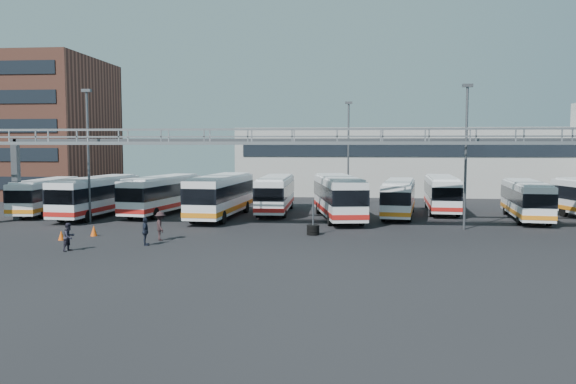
# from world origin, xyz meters

# --- Properties ---
(ground) EXTENTS (140.00, 140.00, 0.00)m
(ground) POSITION_xyz_m (0.00, 0.00, 0.00)
(ground) COLOR black
(ground) RESTS_ON ground
(gantry) EXTENTS (51.40, 5.15, 7.10)m
(gantry) POSITION_xyz_m (0.00, 5.87, 5.51)
(gantry) COLOR gray
(gantry) RESTS_ON ground
(apartment_building) EXTENTS (18.00, 15.00, 16.00)m
(apartment_building) POSITION_xyz_m (-34.00, 30.00, 8.00)
(apartment_building) COLOR brown
(apartment_building) RESTS_ON ground
(warehouse) EXTENTS (42.00, 14.00, 8.00)m
(warehouse) POSITION_xyz_m (12.00, 38.00, 4.00)
(warehouse) COLOR #9E9E99
(warehouse) RESTS_ON ground
(light_pole_left) EXTENTS (0.70, 0.35, 10.21)m
(light_pole_left) POSITION_xyz_m (-16.00, 8.00, 5.73)
(light_pole_left) COLOR #4C4F54
(light_pole_left) RESTS_ON ground
(light_pole_mid) EXTENTS (0.70, 0.35, 10.21)m
(light_pole_mid) POSITION_xyz_m (12.00, 7.00, 5.73)
(light_pole_mid) COLOR #4C4F54
(light_pole_mid) RESTS_ON ground
(light_pole_back) EXTENTS (0.70, 0.35, 10.21)m
(light_pole_back) POSITION_xyz_m (4.00, 22.00, 5.73)
(light_pole_back) COLOR #4C4F54
(light_pole_back) RESTS_ON ground
(bus_0) EXTENTS (3.01, 10.11, 3.03)m
(bus_0) POSITION_xyz_m (-22.20, 13.01, 1.68)
(bus_0) COLOR silver
(bus_0) RESTS_ON ground
(bus_1) EXTENTS (3.52, 11.16, 3.33)m
(bus_1) POSITION_xyz_m (-16.99, 11.46, 1.84)
(bus_1) COLOR silver
(bus_1) RESTS_ON ground
(bus_2) EXTENTS (4.28, 11.14, 3.30)m
(bus_2) POSITION_xyz_m (-12.09, 13.71, 1.83)
(bus_2) COLOR silver
(bus_2) RESTS_ON ground
(bus_3) EXTENTS (3.53, 11.74, 3.52)m
(bus_3) POSITION_xyz_m (-6.51, 11.76, 1.95)
(bus_3) COLOR silver
(bus_3) RESTS_ON ground
(bus_4) EXTENTS (2.55, 10.69, 3.24)m
(bus_4) POSITION_xyz_m (-2.43, 15.54, 1.79)
(bus_4) COLOR silver
(bus_4) RESTS_ON ground
(bus_5) EXTENTS (4.45, 11.77, 3.49)m
(bus_5) POSITION_xyz_m (3.09, 11.72, 1.93)
(bus_5) COLOR silver
(bus_5) RESTS_ON ground
(bus_6) EXTENTS (3.87, 10.30, 3.05)m
(bus_6) POSITION_xyz_m (8.12, 13.88, 1.69)
(bus_6) COLOR silver
(bus_6) RESTS_ON ground
(bus_7) EXTENTS (3.36, 10.71, 3.20)m
(bus_7) POSITION_xyz_m (12.26, 17.57, 1.77)
(bus_7) COLOR silver
(bus_7) RESTS_ON ground
(bus_8) EXTENTS (3.62, 10.43, 3.10)m
(bus_8) POSITION_xyz_m (18.05, 12.81, 1.72)
(bus_8) COLOR silver
(bus_8) RESTS_ON ground
(pedestrian_b) EXTENTS (0.80, 0.92, 1.61)m
(pedestrian_b) POSITION_xyz_m (-11.98, -3.40, 0.80)
(pedestrian_b) COLOR #262432
(pedestrian_b) RESTS_ON ground
(pedestrian_c) EXTENTS (1.11, 1.35, 1.82)m
(pedestrian_c) POSITION_xyz_m (-7.96, 0.53, 0.91)
(pedestrian_c) COLOR black
(pedestrian_c) RESTS_ON ground
(pedestrian_d) EXTENTS (0.68, 1.06, 1.67)m
(pedestrian_d) POSITION_xyz_m (-8.29, -1.30, 0.84)
(pedestrian_d) COLOR black
(pedestrian_d) RESTS_ON ground
(cone_left) EXTENTS (0.52, 0.52, 0.71)m
(cone_left) POSITION_xyz_m (-12.89, 1.79, 0.35)
(cone_left) COLOR #D74C0B
(cone_left) RESTS_ON ground
(cone_right) EXTENTS (0.44, 0.44, 0.62)m
(cone_right) POSITION_xyz_m (-14.22, 0.04, 0.31)
(cone_right) COLOR #D74C0B
(cone_right) RESTS_ON ground
(tire_stack) EXTENTS (0.84, 0.84, 2.39)m
(tire_stack) POSITION_xyz_m (1.45, 3.60, 0.40)
(tire_stack) COLOR black
(tire_stack) RESTS_ON ground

